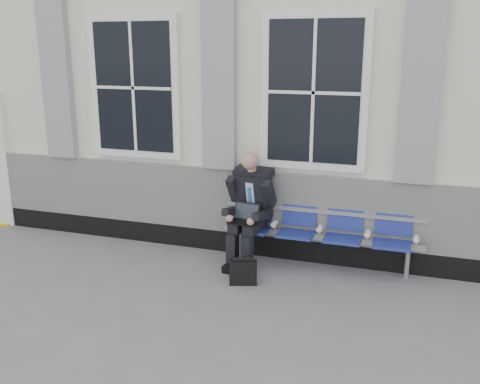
% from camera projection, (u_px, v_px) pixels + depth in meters
% --- Properties ---
extents(ground, '(70.00, 70.00, 0.00)m').
position_uv_depth(ground, '(252.00, 305.00, 5.99)').
color(ground, slate).
rests_on(ground, ground).
extents(station_building, '(14.40, 4.40, 4.49)m').
position_uv_depth(station_building, '(315.00, 83.00, 8.59)').
color(station_building, silver).
rests_on(station_building, ground).
extents(bench, '(2.60, 0.47, 0.91)m').
position_uv_depth(bench, '(321.00, 227.00, 6.90)').
color(bench, '#9EA0A3').
rests_on(bench, ground).
extents(businessman, '(0.65, 0.87, 1.50)m').
position_uv_depth(businessman, '(250.00, 205.00, 6.98)').
color(businessman, black).
rests_on(businessman, ground).
extents(briefcase, '(0.36, 0.23, 0.34)m').
position_uv_depth(briefcase, '(243.00, 272.00, 6.49)').
color(briefcase, black).
rests_on(briefcase, ground).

